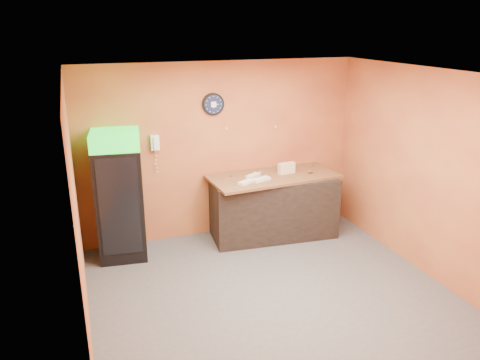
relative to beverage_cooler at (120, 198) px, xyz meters
name	(u,v)px	position (x,y,z in m)	size (l,w,h in m)	color
floor	(268,290)	(1.66, -1.61, -0.93)	(4.50, 4.50, 0.00)	#47474C
back_wall	(221,150)	(1.66, 0.39, 0.47)	(4.50, 0.02, 2.80)	#C67538
left_wall	(77,214)	(-0.59, -1.61, 0.47)	(0.02, 4.00, 2.80)	#C67538
right_wall	(420,171)	(3.91, -1.61, 0.47)	(0.02, 4.00, 2.80)	#C67538
ceiling	(273,73)	(1.66, -1.61, 1.87)	(4.50, 4.00, 0.02)	white
beverage_cooler	(120,198)	(0.00, 0.00, 0.00)	(0.75, 0.75, 1.91)	black
prep_counter	(273,206)	(2.39, -0.05, -0.44)	(1.98, 0.88, 0.99)	black
wall_clock	(213,104)	(1.53, 0.36, 1.22)	(0.34, 0.06, 0.34)	black
wall_phone	(155,143)	(0.60, 0.34, 0.69)	(0.13, 0.11, 0.23)	white
butcher_paper	(273,176)	(2.39, -0.05, 0.08)	(2.04, 0.92, 0.04)	brown
sub_roll_stack	(286,168)	(2.63, -0.03, 0.19)	(0.29, 0.13, 0.18)	beige
wrapped_sandwich_left	(246,182)	(1.84, -0.27, 0.12)	(0.28, 0.11, 0.04)	silver
wrapped_sandwich_mid	(261,179)	(2.10, -0.23, 0.12)	(0.30, 0.12, 0.04)	silver
wrapped_sandwich_right	(253,176)	(2.06, -0.01, 0.12)	(0.27, 0.10, 0.04)	silver
kitchen_tool	(261,173)	(2.21, 0.03, 0.13)	(0.07, 0.07, 0.07)	silver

